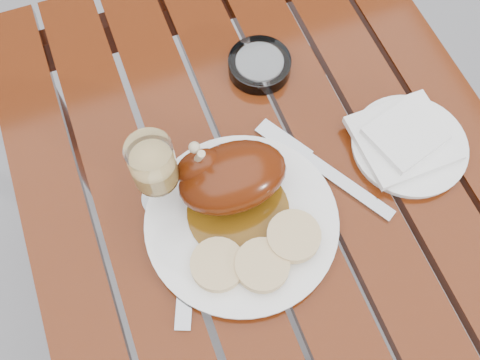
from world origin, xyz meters
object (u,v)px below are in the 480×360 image
Objects in this scene: table at (278,285)px; ashtray at (259,65)px; dinner_plate at (242,222)px; wine_glass at (157,176)px; side_plate at (409,146)px.

table is 0.49m from ashtray.
dinner_plate is 0.30m from ashtray.
wine_glass is 0.42m from side_plate.
dinner_plate is 0.15m from wine_glass.
ashtray is at bearing 126.15° from side_plate.
wine_glass reaches higher than dinner_plate.
table is at bearing -165.51° from side_plate.
table is 10.64× the size of ashtray.
wine_glass is 0.86× the size of side_plate.
side_plate is (0.31, 0.03, -0.00)m from dinner_plate.
dinner_plate is 1.56× the size of side_plate.
wine_glass reaches higher than ashtray.
wine_glass is at bearing 172.07° from side_plate.
side_plate is at bearing 14.49° from table.
table is at bearing -22.47° from dinner_plate.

